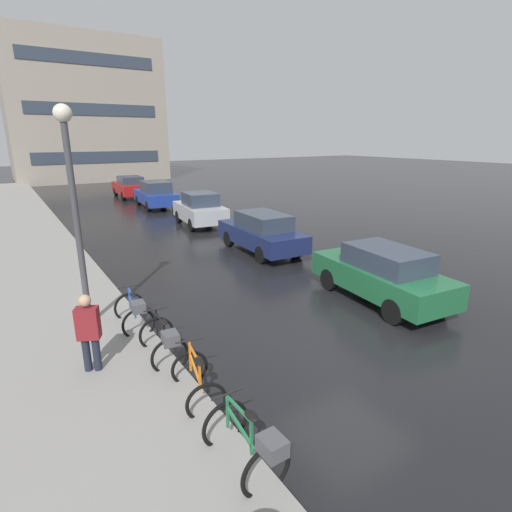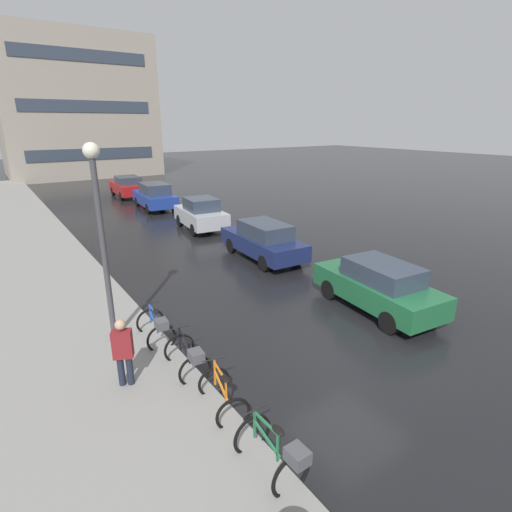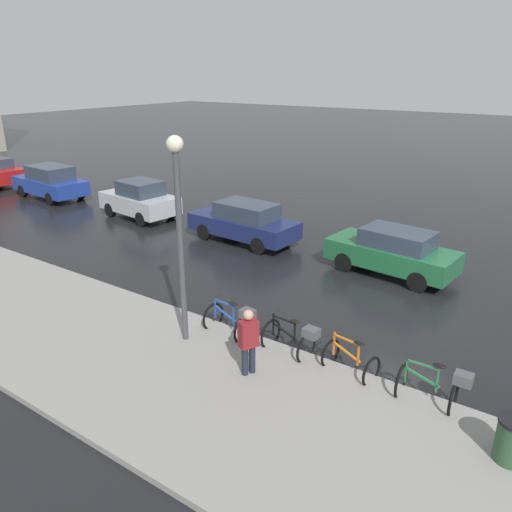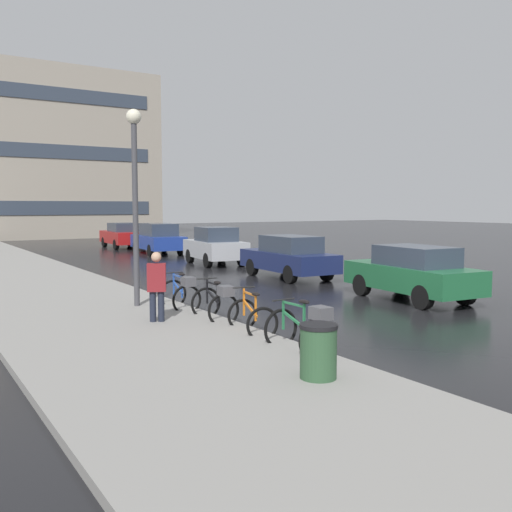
% 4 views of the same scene
% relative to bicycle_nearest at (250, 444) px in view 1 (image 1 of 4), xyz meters
% --- Properties ---
extents(ground_plane, '(140.00, 140.00, 0.00)m').
position_rel_bicycle_nearest_xyz_m(ground_plane, '(3.81, 1.85, -0.51)').
color(ground_plane, black).
extents(sidewalk_kerb, '(4.80, 60.00, 0.14)m').
position_rel_bicycle_nearest_xyz_m(sidewalk_kerb, '(-2.19, 11.85, -0.44)').
color(sidewalk_kerb, gray).
rests_on(sidewalk_kerb, ground).
extents(bicycle_nearest, '(0.78, 1.36, 1.02)m').
position_rel_bicycle_nearest_xyz_m(bicycle_nearest, '(0.00, 0.00, 0.00)').
color(bicycle_nearest, black).
rests_on(bicycle_nearest, ground).
extents(bicycle_second, '(0.86, 1.21, 0.96)m').
position_rel_bicycle_nearest_xyz_m(bicycle_second, '(0.08, 1.82, -0.12)').
color(bicycle_second, black).
rests_on(bicycle_second, ground).
extents(bicycle_third, '(0.85, 1.39, 0.99)m').
position_rel_bicycle_nearest_xyz_m(bicycle_third, '(0.03, 3.25, -0.01)').
color(bicycle_third, black).
rests_on(bicycle_third, ground).
extents(bicycle_farthest, '(0.85, 1.41, 1.01)m').
position_rel_bicycle_nearest_xyz_m(bicycle_farthest, '(-0.05, 4.94, -0.00)').
color(bicycle_farthest, black).
rests_on(bicycle_farthest, ground).
extents(car_green, '(2.11, 4.28, 1.55)m').
position_rel_bicycle_nearest_xyz_m(car_green, '(6.24, 3.16, 0.28)').
color(car_green, '#1E6038').
rests_on(car_green, ground).
extents(car_navy, '(1.98, 4.48, 1.57)m').
position_rel_bicycle_nearest_xyz_m(car_navy, '(6.19, 9.08, 0.29)').
color(car_navy, navy).
rests_on(car_navy, ground).
extents(car_silver, '(2.22, 3.94, 1.71)m').
position_rel_bicycle_nearest_xyz_m(car_silver, '(6.26, 14.91, 0.33)').
color(car_silver, '#B2B5BA').
rests_on(car_silver, ground).
extents(car_blue, '(2.18, 4.50, 1.70)m').
position_rel_bicycle_nearest_xyz_m(car_blue, '(6.21, 21.49, 0.34)').
color(car_blue, navy).
rests_on(car_blue, ground).
extents(car_red, '(2.10, 4.45, 1.58)m').
position_rel_bicycle_nearest_xyz_m(car_red, '(6.16, 27.01, 0.30)').
color(car_red, '#AD1919').
rests_on(car_red, ground).
extents(pedestrian, '(0.46, 0.39, 1.67)m').
position_rel_bicycle_nearest_xyz_m(pedestrian, '(-1.27, 3.59, 0.43)').
color(pedestrian, '#1E2333').
rests_on(pedestrian, ground).
extents(streetlamp, '(0.37, 0.37, 5.04)m').
position_rel_bicycle_nearest_xyz_m(streetlamp, '(-0.93, 5.73, 2.75)').
color(streetlamp, '#424247').
rests_on(streetlamp, ground).
extents(building_facade_main, '(14.59, 10.58, 13.88)m').
position_rel_bicycle_nearest_xyz_m(building_facade_main, '(6.57, 44.05, 6.43)').
color(building_facade_main, '#9E9384').
rests_on(building_facade_main, ground).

